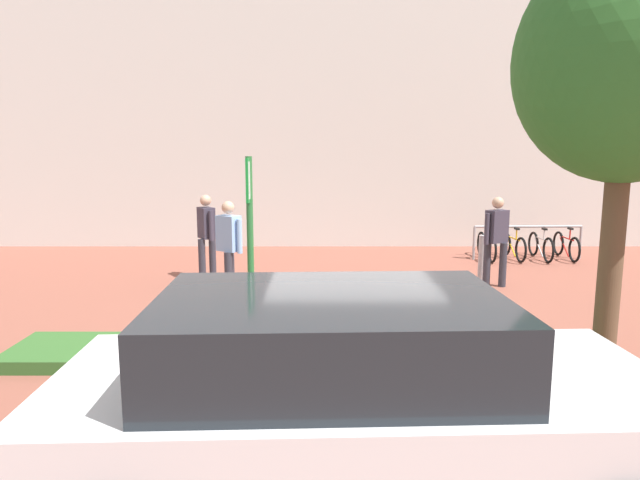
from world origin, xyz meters
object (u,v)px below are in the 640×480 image
Objects in this scene: bollard_steel at (481,257)px; person_suited_navy at (495,235)px; person_suited_dark at (205,232)px; car_white_hatch at (351,402)px; tree_sidewalk at (626,63)px; person_shirt_white at (228,243)px; bike_at_sign at (246,325)px; bike_rack_cluster at (525,245)px; parking_sign_post at (249,229)px.

person_suited_navy reaches higher than bollard_steel.
person_suited_dark is 0.39× the size of car_white_hatch.
tree_sidewalk reaches higher than person_shirt_white.
person_suited_navy is 7.32m from car_white_hatch.
tree_sidewalk reaches higher than bike_at_sign.
bike_at_sign is at bearing -140.30° from person_suited_navy.
bollard_steel reaches higher than bike_rack_cluster.
bollard_steel is 7.83m from car_white_hatch.
bike_rack_cluster is 1.55× the size of person_suited_dark.
parking_sign_post is at bearing -75.45° from person_shirt_white.
bollard_steel is 0.79m from person_suited_navy.
car_white_hatch is (1.07, -2.82, -0.87)m from parking_sign_post.
bollard_steel is (-0.26, 4.33, -3.11)m from tree_sidewalk.
person_suited_dark reaches higher than bollard_steel.
parking_sign_post is at bearing -68.79° from bike_at_sign.
bike_rack_cluster is at bearing 62.94° from car_white_hatch.
bike_rack_cluster is 7.58m from person_shirt_white.
person_shirt_white is (-4.88, -1.51, 0.53)m from bollard_steel.
bike_at_sign is 2.79m from person_shirt_white.
bike_at_sign is at bearing 111.21° from parking_sign_post.
person_suited_navy is at bearing -120.90° from bike_rack_cluster.
person_suited_navy is at bearing 92.89° from tree_sidewalk.
bike_at_sign is 0.63× the size of bike_rack_cluster.
person_suited_navy is at bearing 64.63° from car_white_hatch.
bike_at_sign is (-0.09, 0.23, -1.28)m from parking_sign_post.
bike_rack_cluster is 3.27m from person_suited_navy.
parking_sign_post reaches higher than bike_rack_cluster.
tree_sidewalk is 5.52m from bike_at_sign.
person_suited_navy is (5.64, -0.54, 0.00)m from person_suited_dark.
parking_sign_post is at bearing -137.91° from person_suited_navy.
person_shirt_white is (0.69, -1.46, 0.00)m from person_suited_dark.
bollard_steel is at bearing 96.98° from person_suited_navy.
tree_sidewalk reaches higher than bike_rack_cluster.
bike_rack_cluster is 2.95× the size of bollard_steel.
person_shirt_white is 0.39× the size of car_white_hatch.
bike_rack_cluster is at bearing 77.35° from tree_sidewalk.
person_suited_dark and person_shirt_white have the same top height.
person_shirt_white is (-4.95, -0.92, 0.00)m from person_suited_navy.
person_shirt_white is (-6.60, -3.68, 0.64)m from bike_rack_cluster.
car_white_hatch reaches higher than bike_rack_cluster.
bollard_steel is (4.13, 4.38, -1.17)m from parking_sign_post.
person_suited_navy is at bearing -83.02° from bollard_steel.
parking_sign_post is at bearing -131.78° from bike_rack_cluster.
car_white_hatch is (1.16, -3.05, 0.41)m from bike_at_sign.
parking_sign_post is 3.04m from person_shirt_white.
person_shirt_white reaches higher than car_white_hatch.
person_suited_dark is at bearing 108.15° from bike_at_sign.
tree_sidewalk is 2.98× the size of bike_at_sign.
person_suited_dark is (-1.44, 4.34, -0.64)m from parking_sign_post.
bollard_steel is at bearing -128.37° from bike_rack_cluster.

